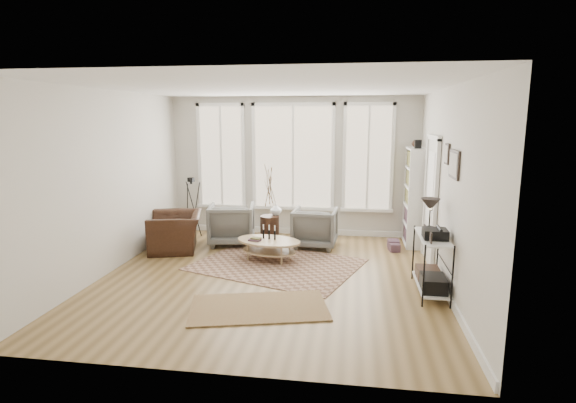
% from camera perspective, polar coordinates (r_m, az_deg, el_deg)
% --- Properties ---
extents(room, '(5.50, 5.54, 2.90)m').
position_cam_1_polar(room, '(6.82, -2.19, 1.86)').
color(room, olive).
rests_on(room, ground).
extents(bay_window, '(4.14, 0.12, 2.24)m').
position_cam_1_polar(bay_window, '(9.44, 0.64, 5.40)').
color(bay_window, beige).
rests_on(bay_window, ground).
extents(door, '(0.09, 1.06, 2.22)m').
position_cam_1_polar(door, '(7.98, 17.69, 0.43)').
color(door, silver).
rests_on(door, ground).
extents(bookcase, '(0.31, 0.85, 2.06)m').
position_cam_1_polar(bookcase, '(9.03, 15.71, 0.60)').
color(bookcase, white).
rests_on(bookcase, ground).
extents(low_shelf, '(0.38, 1.08, 1.30)m').
position_cam_1_polar(low_shelf, '(6.70, 17.76, -6.85)').
color(low_shelf, white).
rests_on(low_shelf, ground).
extents(wall_art, '(0.04, 0.88, 0.44)m').
position_cam_1_polar(wall_art, '(6.50, 20.13, 4.79)').
color(wall_art, black).
rests_on(wall_art, ground).
extents(rug_main, '(3.11, 2.71, 0.01)m').
position_cam_1_polar(rug_main, '(7.70, -1.43, -8.00)').
color(rug_main, brown).
rests_on(rug_main, ground).
extents(rug_runner, '(1.97, 1.40, 0.01)m').
position_cam_1_polar(rug_runner, '(6.06, -3.72, -13.23)').
color(rug_runner, brown).
rests_on(rug_runner, ground).
extents(coffee_table, '(1.29, 0.98, 0.53)m').
position_cam_1_polar(coffee_table, '(7.88, -2.51, -5.46)').
color(coffee_table, tan).
rests_on(coffee_table, ground).
extents(armchair_left, '(1.00, 1.02, 0.81)m').
position_cam_1_polar(armchair_left, '(8.92, -7.16, -2.83)').
color(armchair_left, slate).
rests_on(armchair_left, ground).
extents(armchair_right, '(0.86, 0.88, 0.76)m').
position_cam_1_polar(armchair_right, '(8.67, 3.44, -3.32)').
color(armchair_right, slate).
rests_on(armchair_right, ground).
extents(side_table, '(0.37, 0.37, 1.57)m').
position_cam_1_polar(side_table, '(8.80, -2.36, -0.61)').
color(side_table, '#331D12').
rests_on(side_table, ground).
extents(vase, '(0.27, 0.27, 0.23)m').
position_cam_1_polar(vase, '(8.89, -1.54, -1.00)').
color(vase, silver).
rests_on(vase, side_table).
extents(accent_chair, '(1.30, 1.20, 0.70)m').
position_cam_1_polar(accent_chair, '(8.73, -14.07, -3.73)').
color(accent_chair, '#331D12').
rests_on(accent_chair, ground).
extents(tripod_camera, '(0.44, 0.44, 1.26)m').
position_cam_1_polar(tripod_camera, '(9.52, -12.06, -1.05)').
color(tripod_camera, black).
rests_on(tripod_camera, ground).
extents(book_stack_near, '(0.21, 0.27, 0.17)m').
position_cam_1_polar(book_stack_near, '(8.83, 13.23, -5.31)').
color(book_stack_near, maroon).
rests_on(book_stack_near, ground).
extents(book_stack_far, '(0.22, 0.26, 0.15)m').
position_cam_1_polar(book_stack_far, '(8.67, 13.32, -5.67)').
color(book_stack_far, maroon).
rests_on(book_stack_far, ground).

